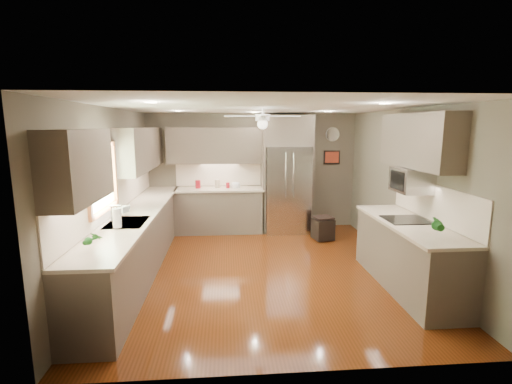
{
  "coord_description": "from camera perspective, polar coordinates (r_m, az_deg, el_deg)",
  "views": [
    {
      "loc": [
        -0.57,
        -5.52,
        2.23
      ],
      "look_at": [
        -0.08,
        0.6,
        1.13
      ],
      "focal_mm": 26.0,
      "sensor_mm": 36.0,
      "label": 1
    }
  ],
  "objects": [
    {
      "name": "canister_a",
      "position": [
        7.87,
        -8.92,
        1.16
      ],
      "size": [
        0.11,
        0.11,
        0.18
      ],
      "primitive_type": "cylinder",
      "rotation": [
        0.0,
        0.0,
        0.01
      ],
      "color": "maroon",
      "rests_on": "back_run"
    },
    {
      "name": "ceiling",
      "position": [
        5.55,
        1.32,
        12.9
      ],
      "size": [
        5.0,
        5.0,
        0.0
      ],
      "primitive_type": "plane",
      "rotation": [
        3.14,
        0.0,
        0.0
      ],
      "color": "white",
      "rests_on": "ground"
    },
    {
      "name": "recessed_lights",
      "position": [
        5.95,
        0.52,
        12.66
      ],
      "size": [
        2.84,
        3.14,
        0.01
      ],
      "color": "white",
      "rests_on": "ceiling"
    },
    {
      "name": "paper_towel",
      "position": [
        5.03,
        -20.61,
        -3.76
      ],
      "size": [
        0.11,
        0.11,
        0.27
      ],
      "color": "white",
      "rests_on": "left_run"
    },
    {
      "name": "potted_plant_left",
      "position": [
        4.23,
        -23.78,
        -6.64
      ],
      "size": [
        0.16,
        0.13,
        0.27
      ],
      "primitive_type": "imported",
      "rotation": [
        0.0,
        0.0,
        -0.26
      ],
      "color": "#1B5B1A",
      "rests_on": "left_run"
    },
    {
      "name": "wall_right",
      "position": [
        6.27,
        22.18,
        0.37
      ],
      "size": [
        0.0,
        5.0,
        5.0
      ],
      "primitive_type": "plane",
      "rotation": [
        1.57,
        0.0,
        -1.57
      ],
      "color": "#5F5748",
      "rests_on": "ground"
    },
    {
      "name": "microwave",
      "position": [
        5.65,
        22.78,
        1.7
      ],
      "size": [
        0.43,
        0.55,
        0.34
      ],
      "color": "silver",
      "rests_on": "wall_right"
    },
    {
      "name": "bowl",
      "position": [
        7.8,
        -3.16,
        0.78
      ],
      "size": [
        0.25,
        0.25,
        0.05
      ],
      "primitive_type": "imported",
      "rotation": [
        0.0,
        0.0,
        -0.23
      ],
      "color": "tan",
      "rests_on": "back_run"
    },
    {
      "name": "right_run",
      "position": [
        5.62,
        22.36,
        -8.78
      ],
      "size": [
        0.7,
        2.2,
        1.45
      ],
      "color": "brown",
      "rests_on": "ground"
    },
    {
      "name": "wall_front",
      "position": [
        3.22,
        5.83,
        -7.67
      ],
      "size": [
        4.5,
        0.0,
        4.5
      ],
      "primitive_type": "plane",
      "rotation": [
        -1.57,
        0.0,
        0.0
      ],
      "color": "#5F5748",
      "rests_on": "ground"
    },
    {
      "name": "potted_plant_right",
      "position": [
        4.87,
        26.25,
        -4.54
      ],
      "size": [
        0.18,
        0.16,
        0.29
      ],
      "primitive_type": "imported",
      "rotation": [
        0.0,
        0.0,
        -0.17
      ],
      "color": "#1B5B1A",
      "rests_on": "right_run"
    },
    {
      "name": "back_run",
      "position": [
        7.92,
        -5.62,
        -2.66
      ],
      "size": [
        1.85,
        0.65,
        1.45
      ],
      "color": "brown",
      "rests_on": "ground"
    },
    {
      "name": "canister_d",
      "position": [
        7.81,
        -4.35,
        1.04
      ],
      "size": [
        0.1,
        0.1,
        0.12
      ],
      "primitive_type": "cylinder",
      "rotation": [
        0.0,
        0.0,
        -0.31
      ],
      "color": "maroon",
      "rests_on": "back_run"
    },
    {
      "name": "ceiling_fan",
      "position": [
        5.85,
        1.01,
        11.12
      ],
      "size": [
        1.18,
        1.18,
        0.32
      ],
      "color": "white",
      "rests_on": "ceiling"
    },
    {
      "name": "window",
      "position": [
        5.33,
        -22.63,
        1.99
      ],
      "size": [
        0.05,
        1.12,
        0.92
      ],
      "color": "#BFF2B2",
      "rests_on": "wall_left"
    },
    {
      "name": "soap_bottle",
      "position": [
        5.73,
        -19.64,
        -2.47
      ],
      "size": [
        0.12,
        0.12,
        0.2
      ],
      "primitive_type": "imported",
      "rotation": [
        0.0,
        0.0,
        -0.43
      ],
      "color": "white",
      "rests_on": "left_run"
    },
    {
      "name": "uppers",
      "position": [
        6.24,
        -6.21,
        6.77
      ],
      "size": [
        4.5,
        4.7,
        0.95
      ],
      "color": "brown",
      "rests_on": "wall_left"
    },
    {
      "name": "stool",
      "position": [
        7.47,
        10.25,
        -5.51
      ],
      "size": [
        0.43,
        0.43,
        0.45
      ],
      "color": "black",
      "rests_on": "ground"
    },
    {
      "name": "floor",
      "position": [
        5.98,
        1.22,
        -11.78
      ],
      "size": [
        5.0,
        5.0,
        0.0
      ],
      "primitive_type": "plane",
      "color": "#4B200A",
      "rests_on": "ground"
    },
    {
      "name": "wall_clock",
      "position": [
        8.33,
        11.7,
        8.69
      ],
      "size": [
        0.3,
        0.03,
        0.3
      ],
      "color": "white",
      "rests_on": "wall_back"
    },
    {
      "name": "framed_print",
      "position": [
        8.35,
        11.59,
        5.26
      ],
      "size": [
        0.36,
        0.03,
        0.3
      ],
      "color": "black",
      "rests_on": "wall_back"
    },
    {
      "name": "sink",
      "position": [
        5.37,
        -19.23,
        -4.74
      ],
      "size": [
        0.5,
        0.7,
        0.32
      ],
      "color": "silver",
      "rests_on": "left_run"
    },
    {
      "name": "refrigerator",
      "position": [
        7.85,
        4.75,
        2.47
      ],
      "size": [
        1.06,
        0.75,
        2.45
      ],
      "color": "silver",
      "rests_on": "ground"
    },
    {
      "name": "left_run",
      "position": [
        6.09,
        -17.67,
        -7.03
      ],
      "size": [
        0.65,
        4.7,
        1.45
      ],
      "color": "brown",
      "rests_on": "ground"
    },
    {
      "name": "wall_left",
      "position": [
        5.85,
        -21.22,
        -0.22
      ],
      "size": [
        0.0,
        5.0,
        5.0
      ],
      "primitive_type": "plane",
      "rotation": [
        1.57,
        0.0,
        1.57
      ],
      "color": "#5F5748",
      "rests_on": "ground"
    },
    {
      "name": "wall_back",
      "position": [
        8.1,
        -0.53,
        3.18
      ],
      "size": [
        4.5,
        0.0,
        4.5
      ],
      "primitive_type": "plane",
      "rotation": [
        1.57,
        0.0,
        0.0
      ],
      "color": "#5F5748",
      "rests_on": "ground"
    },
    {
      "name": "canister_c",
      "position": [
        7.83,
        -5.97,
        1.26
      ],
      "size": [
        0.14,
        0.14,
        0.18
      ],
      "primitive_type": "cylinder",
      "rotation": [
        0.0,
        0.0,
        0.33
      ],
      "color": "tan",
      "rests_on": "back_run"
    }
  ]
}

